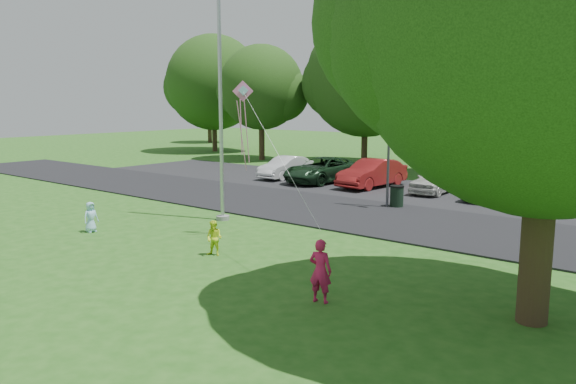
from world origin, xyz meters
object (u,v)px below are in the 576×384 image
Objects in this scene: street_lamp at (394,132)px; big_tree at (546,14)px; kite at (244,106)px; child_yellow at (214,238)px; flagpole at (221,109)px; child_blue at (91,217)px; woman at (320,271)px; trash_can at (397,197)px.

big_tree is at bearing -50.98° from street_lamp.
child_yellow is at bearing -108.91° from kite.
flagpole reaches higher than child_yellow.
child_blue is at bearing 170.10° from child_yellow.
woman is 4.79m from child_yellow.
trash_can is 11.94m from woman.
big_tree is 9.70× the size of child_blue.
flagpole is 3.05m from kite.
kite reaches higher than trash_can.
flagpole is at bearing 110.93° from kite.
trash_can is 0.66× the size of woman.
big_tree reaches higher than woman.
kite is (-9.33, 1.65, -1.74)m from big_tree.
flagpole is at bearing -121.97° from trash_can.
woman is 10.12m from child_blue.
flagpole is 1.72× the size of kite.
kite is at bearing -99.57° from trash_can.
child_blue is at bearing -115.73° from flagpole.
child_blue is (-10.10, 0.60, -0.20)m from woman.
big_tree is 7.06× the size of woman.
big_tree is at bearing -12.67° from child_yellow.
woman is (4.09, -11.21, 0.25)m from trash_can.
flagpole is at bearing -43.29° from woman.
big_tree is at bearing -84.03° from child_blue.
big_tree is at bearing -14.91° from flagpole.
street_lamp is at bearing 131.20° from big_tree.
street_lamp is at bearing -99.86° from trash_can.
big_tree is 9.86× the size of child_yellow.
trash_can is at bearing -82.05° from woman.
trash_can is at bearing 130.03° from big_tree.
child_blue is at bearing -175.58° from big_tree.
flagpole is 0.98× the size of big_tree.
street_lamp is at bearing 57.04° from flagpole.
big_tree reaches higher than flagpole.
child_yellow reaches higher than trash_can.
big_tree is (8.05, -9.20, 2.83)m from street_lamp.
flagpole is at bearing 116.80° from child_yellow.
trash_can is 8.85m from kite.
child_yellow is (-0.49, -9.70, -2.69)m from street_lamp.
child_yellow is (3.41, -3.68, -3.65)m from flagpole.
flagpole is 1.87× the size of street_lamp.
flagpole is 9.49× the size of child_blue.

